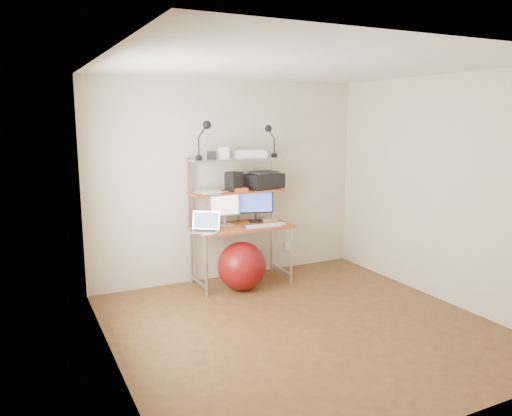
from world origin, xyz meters
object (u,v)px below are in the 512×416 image
Objects in this scene: laptop at (205,227)px; monitor_silver at (224,206)px; printer at (264,180)px; exercise_ball at (242,266)px; monitor_black at (256,204)px.

monitor_silver is at bearing 66.89° from laptop.
laptop is 1.05m from printer.
printer is at bearing 4.63° from monitor_silver.
exercise_ball is (0.41, -0.11, -0.50)m from laptop.
monitor_black reaches higher than exercise_ball.
printer is (0.14, 0.05, 0.29)m from monitor_black.
monitor_silver is at bearing -160.81° from monitor_black.
printer is 0.87× the size of exercise_ball.
exercise_ball is at bearing -154.17° from printer.
monitor_black is 0.78× the size of exercise_ball.
printer reaches higher than monitor_black.
printer reaches higher than monitor_silver.
printer reaches higher than laptop.
monitor_silver reaches higher than laptop.
monitor_silver is 0.89× the size of printer.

